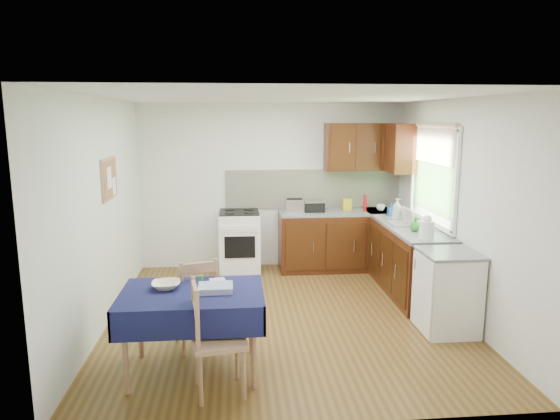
{
  "coord_description": "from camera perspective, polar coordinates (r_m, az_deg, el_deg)",
  "views": [
    {
      "loc": [
        -0.55,
        -5.46,
        2.28
      ],
      "look_at": [
        -0.04,
        0.12,
        1.24
      ],
      "focal_mm": 32.0,
      "sensor_mm": 36.0,
      "label": 1
    }
  ],
  "objects": [
    {
      "name": "floor",
      "position": [
        5.94,
        0.55,
        -12.05
      ],
      "size": [
        4.2,
        4.2,
        0.0
      ],
      "primitive_type": "plane",
      "color": "#533916",
      "rests_on": "ground"
    },
    {
      "name": "ceiling",
      "position": [
        5.49,
        0.59,
        12.81
      ],
      "size": [
        4.0,
        4.2,
        0.02
      ],
      "primitive_type": "cube",
      "color": "white",
      "rests_on": "wall_back"
    },
    {
      "name": "wall_back",
      "position": [
        7.65,
        -1.0,
        2.77
      ],
      "size": [
        4.0,
        0.02,
        2.5
      ],
      "primitive_type": "cube",
      "color": "white",
      "rests_on": "ground"
    },
    {
      "name": "wall_front",
      "position": [
        3.56,
        3.96,
        -6.34
      ],
      "size": [
        4.0,
        0.02,
        2.5
      ],
      "primitive_type": "cube",
      "color": "white",
      "rests_on": "ground"
    },
    {
      "name": "wall_left",
      "position": [
        5.74,
        -19.71,
        -0.44
      ],
      "size": [
        0.02,
        4.2,
        2.5
      ],
      "primitive_type": "cube",
      "color": "silver",
      "rests_on": "ground"
    },
    {
      "name": "wall_right",
      "position": [
        6.11,
        19.58,
        0.2
      ],
      "size": [
        0.02,
        4.2,
        2.5
      ],
      "primitive_type": "cube",
      "color": "white",
      "rests_on": "ground"
    },
    {
      "name": "base_cabinets",
      "position": [
        7.22,
        10.36,
        -4.51
      ],
      "size": [
        1.9,
        2.3,
        0.86
      ],
      "color": "#351509",
      "rests_on": "ground"
    },
    {
      "name": "worktop_back",
      "position": [
        7.56,
        7.14,
        -0.24
      ],
      "size": [
        1.9,
        0.6,
        0.04
      ],
      "primitive_type": "cube",
      "color": "slate",
      "rests_on": "base_cabinets"
    },
    {
      "name": "worktop_right",
      "position": [
        6.66,
        14.72,
        -1.98
      ],
      "size": [
        0.6,
        1.7,
        0.04
      ],
      "primitive_type": "cube",
      "color": "slate",
      "rests_on": "base_cabinets"
    },
    {
      "name": "worktop_corner",
      "position": [
        7.73,
        11.86,
        -0.15
      ],
      "size": [
        0.6,
        0.6,
        0.04
      ],
      "primitive_type": "cube",
      "color": "slate",
      "rests_on": "base_cabinets"
    },
    {
      "name": "splashback",
      "position": [
        7.71,
        3.84,
        2.44
      ],
      "size": [
        2.7,
        0.02,
        0.6
      ],
      "primitive_type": "cube",
      "color": "white",
      "rests_on": "wall_back"
    },
    {
      "name": "upper_cabinets",
      "position": [
        7.56,
        10.85,
        7.07
      ],
      "size": [
        1.2,
        0.85,
        0.7
      ],
      "color": "#351509",
      "rests_on": "wall_back"
    },
    {
      "name": "stove",
      "position": [
        7.48,
        -4.64,
        -3.61
      ],
      "size": [
        0.6,
        0.61,
        0.92
      ],
      "color": "white",
      "rests_on": "ground"
    },
    {
      "name": "window",
      "position": [
        6.68,
        17.08,
        4.65
      ],
      "size": [
        0.04,
        1.48,
        1.26
      ],
      "color": "#305B25",
      "rests_on": "wall_right"
    },
    {
      "name": "fridge",
      "position": [
        5.7,
        18.61,
        -8.86
      ],
      "size": [
        0.58,
        0.6,
        0.89
      ],
      "color": "white",
      "rests_on": "ground"
    },
    {
      "name": "corkboard",
      "position": [
        5.97,
        -18.93,
        3.4
      ],
      "size": [
        0.04,
        0.62,
        0.47
      ],
      "color": "#A37051",
      "rests_on": "wall_left"
    },
    {
      "name": "dining_table",
      "position": [
        4.57,
        -10.0,
        -10.41
      ],
      "size": [
        1.26,
        0.85,
        0.76
      ],
      "rotation": [
        0.0,
        0.0,
        -0.01
      ],
      "color": "#120F3E",
      "rests_on": "ground"
    },
    {
      "name": "chair_far",
      "position": [
        5.08,
        -9.47,
        -10.17
      ],
      "size": [
        0.52,
        0.52,
        0.94
      ],
      "rotation": [
        0.0,
        0.0,
        3.44
      ],
      "color": "#A37051",
      "rests_on": "ground"
    },
    {
      "name": "chair_near",
      "position": [
        4.27,
        -7.68,
        -13.99
      ],
      "size": [
        0.49,
        0.49,
        0.98
      ],
      "rotation": [
        0.0,
        0.0,
        1.73
      ],
      "color": "#A37051",
      "rests_on": "ground"
    },
    {
      "name": "toaster",
      "position": [
        7.4,
        1.67,
        0.52
      ],
      "size": [
        0.27,
        0.17,
        0.21
      ],
      "rotation": [
        0.0,
        0.0,
        -0.22
      ],
      "color": "silver",
      "rests_on": "worktop_back"
    },
    {
      "name": "sandwich_press",
      "position": [
        7.46,
        3.88,
        0.48
      ],
      "size": [
        0.3,
        0.26,
        0.17
      ],
      "rotation": [
        0.0,
        0.0,
        0.18
      ],
      "color": "black",
      "rests_on": "worktop_back"
    },
    {
      "name": "sauce_bottle",
      "position": [
        7.55,
        9.68,
        0.77
      ],
      "size": [
        0.06,
        0.06,
        0.24
      ],
      "primitive_type": "cylinder",
      "color": "#B10E15",
      "rests_on": "worktop_back"
    },
    {
      "name": "yellow_packet",
      "position": [
        7.64,
        7.67,
        0.66
      ],
      "size": [
        0.13,
        0.1,
        0.17
      ],
      "primitive_type": "cube",
      "rotation": [
        0.0,
        0.0,
        -0.1
      ],
      "color": "gold",
      "rests_on": "worktop_back"
    },
    {
      "name": "dish_rack",
      "position": [
        6.75,
        14.41,
        -1.4
      ],
      "size": [
        0.47,
        0.36,
        0.22
      ],
      "rotation": [
        0.0,
        0.0,
        -0.37
      ],
      "color": "gray",
      "rests_on": "worktop_right"
    },
    {
      "name": "kettle",
      "position": [
        5.99,
        16.43,
        -2.02
      ],
      "size": [
        0.17,
        0.17,
        0.28
      ],
      "color": "white",
      "rests_on": "worktop_right"
    },
    {
      "name": "cup",
      "position": [
        7.65,
        11.43,
        0.28
      ],
      "size": [
        0.15,
        0.15,
        0.1
      ],
      "primitive_type": "imported",
      "rotation": [
        0.0,
        0.0,
        -0.3
      ],
      "color": "white",
      "rests_on": "worktop_back"
    },
    {
      "name": "soap_bottle_a",
      "position": [
        6.95,
        13.2,
        0.05
      ],
      "size": [
        0.16,
        0.16,
        0.3
      ],
      "primitive_type": "imported",
      "rotation": [
        0.0,
        0.0,
        0.69
      ],
      "color": "white",
      "rests_on": "worktop_right"
    },
    {
      "name": "soap_bottle_b",
      "position": [
        7.3,
        12.56,
        0.09
      ],
      "size": [
        0.09,
        0.09,
        0.18
      ],
      "primitive_type": "imported",
      "rotation": [
        0.0,
        0.0,
        1.66
      ],
      "color": "#1C4BA7",
      "rests_on": "worktop_right"
    },
    {
      "name": "soap_bottle_c",
      "position": [
        6.36,
        15.21,
        -1.62
      ],
      "size": [
        0.18,
        0.18,
        0.17
      ],
      "primitive_type": "imported",
      "rotation": [
        0.0,
        0.0,
        3.69
      ],
      "color": "#268123",
      "rests_on": "worktop_right"
    },
    {
      "name": "plate_bowl",
      "position": [
        4.65,
        -12.9,
        -8.36
      ],
      "size": [
        0.28,
        0.28,
        0.06
      ],
      "primitive_type": "imported",
      "rotation": [
        0.0,
        0.0,
        0.09
      ],
      "color": "#F9ECCC",
      "rests_on": "dining_table"
    },
    {
      "name": "book",
      "position": [
        4.73,
        -7.95,
        -8.19
      ],
      "size": [
        0.18,
        0.23,
        0.02
      ],
      "primitive_type": "imported",
      "rotation": [
        0.0,
        0.0,
        0.22
      ],
      "color": "white",
      "rests_on": "dining_table"
    },
    {
      "name": "spice_jar",
      "position": [
        4.69,
        -9.08,
        -7.91
      ],
      "size": [
        0.04,
        0.04,
        0.09
      ],
      "primitive_type": "cylinder",
      "color": "#24853B",
      "rests_on": "dining_table"
    },
    {
      "name": "tea_towel",
      "position": [
        4.51,
        -7.38,
        -8.84
      ],
      "size": [
        0.31,
        0.24,
        0.05
      ],
      "primitive_type": "cube",
      "rotation": [
        0.0,
        0.0,
        0.01
      ],
      "color": "navy",
      "rests_on": "dining_table"
    }
  ]
}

